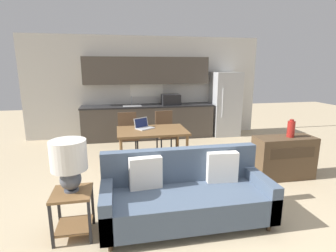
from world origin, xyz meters
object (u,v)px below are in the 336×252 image
laptop (143,126)px  side_table (73,207)px  dining_chair_far_right (165,131)px  vase (291,129)px  couch (185,195)px  credenza (284,157)px  dining_table (152,133)px  table_lamp (69,160)px  dining_chair_far_left (128,133)px  refrigerator (225,104)px

laptop → side_table: bearing=-149.0°
dining_chair_far_right → laptop: (-0.55, -0.63, 0.28)m
side_table → vase: (3.42, 1.00, 0.51)m
couch → side_table: size_ratio=3.78×
side_table → laptop: size_ratio=1.32×
side_table → credenza: size_ratio=0.53×
couch → vase: (2.09, 0.94, 0.53)m
side_table → dining_table: bearing=58.9°
table_lamp → side_table: bearing=-81.8°
vase → dining_chair_far_right: 2.56m
laptop → dining_table: bearing=-81.1°
couch → dining_chair_far_right: bearing=84.8°
dining_table → dining_chair_far_left: dining_chair_far_left is taller
couch → dining_chair_far_left: bearing=102.4°
couch → credenza: couch is taller
couch → table_lamp: table_lamp is taller
refrigerator → couch: 4.56m
dining_chair_far_left → table_lamp: bearing=-108.3°
refrigerator → vase: size_ratio=5.76×
dining_chair_far_left → dining_table: bearing=-63.5°
credenza → laptop: 2.60m
refrigerator → dining_chair_far_right: bearing=-146.4°
dining_chair_far_left → vase: bearing=-34.8°
dining_chair_far_left → laptop: bearing=-67.7°
credenza → couch: bearing=-154.8°
table_lamp → laptop: size_ratio=1.44×
table_lamp → credenza: (3.34, 0.97, -0.54)m
vase → dining_chair_far_right: (-1.85, 1.73, -0.36)m
vase → table_lamp: bearing=-164.3°
vase → side_table: bearing=-163.7°
side_table → laptop: laptop is taller
dining_table → credenza: (2.17, -0.93, -0.30)m
side_table → vase: vase is taller
credenza → refrigerator: bearing=86.7°
vase → dining_chair_far_right: size_ratio=0.32×
credenza → dining_chair_far_right: dining_chair_far_right is taller
refrigerator → credenza: size_ratio=1.71×
dining_table → side_table: 2.28m
side_table → dining_chair_far_right: (1.57, 2.73, 0.15)m
couch → vase: size_ratio=6.68×
couch → dining_chair_far_right: size_ratio=2.17×
couch → laptop: (-0.31, 2.04, 0.44)m
laptop → table_lamp: bearing=-149.5°
dining_table → couch: 1.91m
credenza → dining_chair_far_right: (-1.77, 1.72, 0.14)m
refrigerator → dining_chair_far_right: refrigerator is taller
side_table → dining_chair_far_right: bearing=60.0°
side_table → refrigerator: bearing=48.8°
couch → table_lamp: bearing=-179.0°
table_lamp → vase: table_lamp is taller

